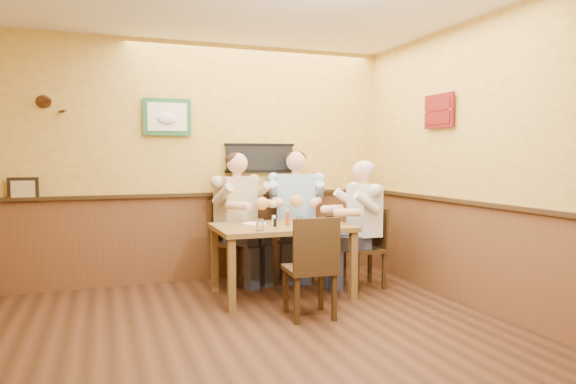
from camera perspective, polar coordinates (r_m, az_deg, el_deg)
name	(u,v)px	position (r m, az deg, el deg)	size (l,w,h in m)	color
room	(250,127)	(3.87, -4.26, 7.17)	(5.02, 5.03, 2.81)	black
dining_table	(282,234)	(5.41, -0.68, -4.65)	(1.40, 0.90, 0.75)	brown
chair_back_left	(236,241)	(6.07, -5.78, -5.47)	(0.44, 0.44, 0.95)	#372511
chair_back_right	(296,237)	(6.32, 0.90, -5.01)	(0.45, 0.45, 0.97)	#372511
chair_right_end	(364,247)	(5.87, 8.42, -6.11)	(0.41, 0.41, 0.89)	#372511
chair_near_side	(310,266)	(4.73, 2.41, -8.27)	(0.43, 0.43, 0.93)	#372511
diner_tan_shirt	(236,224)	(6.04, -5.80, -3.56)	(0.63, 0.63, 1.36)	#CBB68B
diner_blue_polo	(296,220)	(6.29, 0.91, -3.15)	(0.64, 0.64, 1.38)	#8FB0D7
diner_white_elder	(364,231)	(5.84, 8.44, -4.26)	(0.59, 0.59, 1.28)	silver
water_glass_left	(260,225)	(4.99, -3.16, -3.68)	(0.08, 0.08, 0.11)	silver
water_glass_mid	(299,222)	(5.23, 1.22, -3.33)	(0.07, 0.07, 0.11)	white
cola_tumbler	(329,221)	(5.29, 4.63, -3.22)	(0.09, 0.09, 0.12)	black
hot_sauce_bottle	(287,218)	(5.36, -0.06, -2.88)	(0.04, 0.04, 0.16)	#B23413
salt_shaker	(274,220)	(5.43, -1.59, -3.12)	(0.04, 0.04, 0.10)	silver
pepper_shaker	(275,223)	(5.27, -1.46, -3.42)	(0.03, 0.03, 0.08)	black
plate_far_left	(254,224)	(5.44, -3.74, -3.54)	(0.25, 0.25, 0.02)	silver
plate_far_right	(305,221)	(5.64, 1.87, -3.27)	(0.25, 0.25, 0.02)	white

